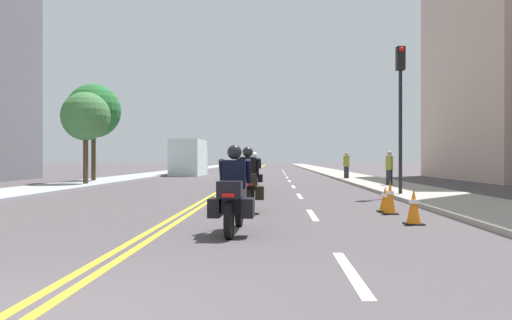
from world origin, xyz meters
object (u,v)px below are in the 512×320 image
traffic_cone_0 (414,207)px  street_tree_0 (86,117)px  traffic_cone_2 (385,199)px  pedestrian_0 (346,166)px  traffic_light_near (400,94)px  street_tree_1 (94,111)px  parked_truck (190,159)px  pedestrian_1 (389,169)px  motorcycle_3 (254,174)px  motorcycle_1 (248,186)px  motorcycle_2 (247,178)px  motorcycle_0 (234,197)px  traffic_cone_1 (390,197)px

traffic_cone_0 → street_tree_0: (-11.86, 14.00, 2.98)m
traffic_cone_0 → traffic_cone_2: traffic_cone_0 is taller
traffic_cone_2 → pedestrian_0: pedestrian_0 is taller
traffic_light_near → street_tree_1: bearing=144.2°
street_tree_0 → parked_truck: size_ratio=0.70×
pedestrian_1 → parked_truck: (-11.96, 16.91, 0.41)m
street_tree_1 → parked_truck: street_tree_1 is taller
motorcycle_3 → traffic_light_near: traffic_light_near is taller
motorcycle_1 → pedestrian_1: 12.32m
motorcycle_2 → parked_truck: (-5.82, 23.31, 0.61)m
motorcycle_3 → pedestrian_1: bearing=19.6°
street_tree_1 → motorcycle_0: bearing=-63.9°
traffic_cone_1 → street_tree_1: size_ratio=0.15×
street_tree_0 → street_tree_1: street_tree_1 is taller
traffic_light_near → street_tree_1: 17.63m
traffic_cone_2 → street_tree_0: (-11.82, 11.59, 3.02)m
pedestrian_0 → street_tree_0: (-13.51, -7.31, 2.44)m
motorcycle_2 → motorcycle_3: 4.44m
motorcycle_3 → traffic_cone_2: (3.59, -8.77, -0.34)m
motorcycle_0 → pedestrian_1: (5.93, 14.47, 0.21)m
traffic_cone_2 → parked_truck: 29.24m
traffic_light_near → pedestrian_0: traffic_light_near is taller
traffic_cone_1 → pedestrian_0: bearing=85.0°
traffic_cone_2 → pedestrian_0: bearing=84.9°
traffic_light_near → pedestrian_0: 14.27m
motorcycle_3 → pedestrian_0: size_ratio=1.27×
motorcycle_0 → motorcycle_3: motorcycle_3 is taller
traffic_cone_1 → traffic_cone_0: bearing=-88.9°
motorcycle_1 → motorcycle_3: (-0.20, 8.85, 0.01)m
traffic_cone_2 → motorcycle_2: bearing=130.1°
motorcycle_0 → pedestrian_1: size_ratio=1.30×
traffic_cone_1 → street_tree_0: size_ratio=0.18×
motorcycle_1 → street_tree_0: bearing=122.5°
motorcycle_1 → motorcycle_3: bearing=88.0°
traffic_cone_0 → parked_truck: bearing=107.6°
street_tree_0 → street_tree_1: (-0.91, 3.61, 0.61)m
motorcycle_1 → pedestrian_1: pedestrian_1 is taller
motorcycle_2 → pedestrian_0: pedestrian_0 is taller
motorcycle_1 → traffic_cone_0: (3.43, -2.33, -0.29)m
motorcycle_1 → parked_truck: (-6.08, 27.73, 0.63)m
motorcycle_1 → parked_truck: 28.39m
parked_truck → motorcycle_2: bearing=-76.0°
motorcycle_0 → motorcycle_3: bearing=92.8°
motorcycle_1 → traffic_cone_1: size_ratio=2.76×
street_tree_0 → pedestrian_0: bearing=28.4°
motorcycle_3 → street_tree_0: 9.10m
street_tree_1 → pedestrian_0: bearing=14.4°
motorcycle_0 → parked_truck: parked_truck is taller
motorcycle_0 → motorcycle_2: motorcycle_2 is taller
motorcycle_3 → pedestrian_1: (6.08, 1.97, 0.21)m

